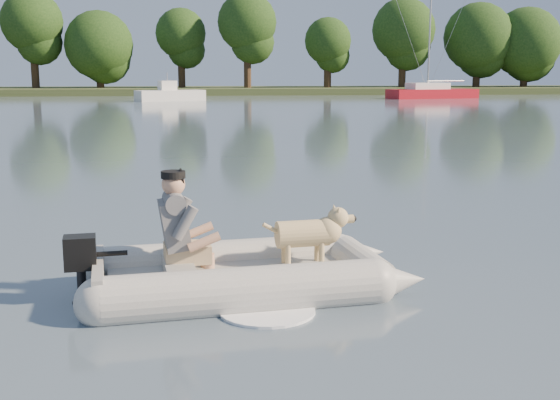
{
  "coord_description": "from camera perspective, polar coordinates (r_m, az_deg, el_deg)",
  "views": [
    {
      "loc": [
        -0.56,
        -5.97,
        2.15
      ],
      "look_at": [
        0.27,
        1.55,
        0.75
      ],
      "focal_mm": 45.0,
      "sensor_mm": 36.0,
      "label": 1
    }
  ],
  "objects": [
    {
      "name": "water",
      "position": [
        6.37,
        -0.87,
        -9.24
      ],
      "size": [
        160.0,
        160.0,
        0.0
      ],
      "primitive_type": "plane",
      "color": "slate",
      "rests_on": "ground"
    },
    {
      "name": "shore_bank",
      "position": [
        68.0,
        -5.9,
        8.8
      ],
      "size": [
        160.0,
        12.0,
        0.7
      ],
      "primitive_type": "cube",
      "color": "#47512D",
      "rests_on": "water"
    },
    {
      "name": "treeline",
      "position": [
        67.41,
        -0.95,
        13.13
      ],
      "size": [
        84.66,
        7.35,
        9.27
      ],
      "color": "#332316",
      "rests_on": "shore_bank"
    },
    {
      "name": "dinghy",
      "position": [
        6.88,
        -2.9,
        -2.96
      ],
      "size": [
        4.7,
        3.5,
        1.3
      ],
      "primitive_type": null,
      "rotation": [
        0.0,
        0.0,
        0.13
      ],
      "color": "#A1A19C",
      "rests_on": "water"
    },
    {
      "name": "man",
      "position": [
        6.8,
        -8.42,
        -1.7
      ],
      "size": [
        0.75,
        0.66,
        1.01
      ],
      "primitive_type": null,
      "rotation": [
        0.0,
        0.0,
        0.13
      ],
      "color": "slate",
      "rests_on": "dinghy"
    },
    {
      "name": "dog",
      "position": [
        7.07,
        1.87,
        -3.13
      ],
      "size": [
        0.91,
        0.42,
        0.58
      ],
      "primitive_type": null,
      "rotation": [
        0.0,
        0.0,
        0.13
      ],
      "color": "tan",
      "rests_on": "dinghy"
    },
    {
      "name": "outboard_motor",
      "position": [
        6.84,
        -15.86,
        -5.69
      ],
      "size": [
        0.42,
        0.32,
        0.74
      ],
      "primitive_type": null,
      "rotation": [
        0.0,
        0.0,
        0.13
      ],
      "color": "black",
      "rests_on": "dinghy"
    },
    {
      "name": "motorboat",
      "position": [
        51.92,
        -8.94,
        9.03
      ],
      "size": [
        5.38,
        3.71,
        2.13
      ],
      "primitive_type": null,
      "rotation": [
        0.0,
        0.0,
        0.39
      ],
      "color": "white",
      "rests_on": "water"
    },
    {
      "name": "sailboat",
      "position": [
        57.4,
        12.22,
        8.51
      ],
      "size": [
        7.57,
        3.9,
        9.99
      ],
      "rotation": [
        0.0,
        0.0,
        0.25
      ],
      "color": "#A5121D",
      "rests_on": "water"
    }
  ]
}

